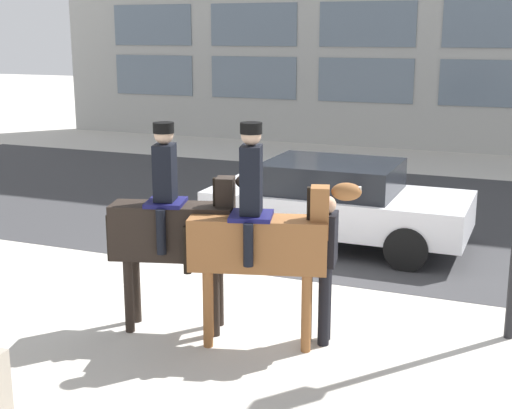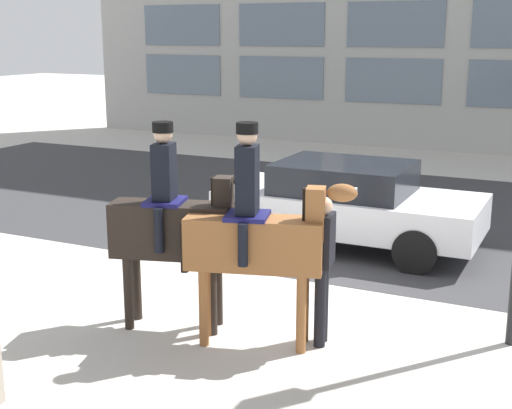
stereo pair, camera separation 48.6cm
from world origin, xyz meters
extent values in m
plane|color=beige|center=(0.00, 0.00, 0.00)|extent=(80.00, 80.00, 0.00)
cube|color=#38383A|center=(0.00, 4.75, 0.00)|extent=(25.09, 8.50, 0.01)
cube|color=slate|center=(-9.20, 12.83, 2.03)|extent=(2.94, 0.02, 1.33)
cube|color=slate|center=(-5.52, 12.83, 2.03)|extent=(2.94, 0.02, 1.33)
cube|color=slate|center=(-1.84, 12.83, 2.03)|extent=(2.94, 0.02, 1.33)
cube|color=slate|center=(1.84, 12.83, 2.03)|extent=(2.94, 0.02, 1.33)
cube|color=slate|center=(-9.20, 12.83, 3.69)|extent=(2.94, 0.02, 1.33)
cube|color=slate|center=(-5.52, 12.83, 3.69)|extent=(2.94, 0.02, 1.33)
cube|color=slate|center=(-1.84, 12.83, 3.69)|extent=(2.94, 0.02, 1.33)
cube|color=slate|center=(1.84, 12.83, 3.69)|extent=(2.94, 0.02, 1.33)
cube|color=black|center=(-0.52, -1.68, 1.21)|extent=(1.49, 0.82, 0.64)
cylinder|color=black|center=(-0.07, -1.39, 0.44)|extent=(0.11, 0.11, 0.89)
cylinder|color=black|center=(0.02, -1.68, 0.44)|extent=(0.11, 0.11, 0.89)
cylinder|color=black|center=(-1.05, -1.67, 0.44)|extent=(0.11, 0.11, 0.89)
cylinder|color=black|center=(-0.97, -1.97, 0.44)|extent=(0.11, 0.11, 0.89)
cube|color=black|center=(0.08, -1.50, 1.58)|extent=(0.26, 0.29, 0.56)
cube|color=black|center=(-0.03, -1.54, 1.60)|extent=(0.06, 0.09, 0.50)
ellipsoid|color=black|center=(0.34, -1.43, 1.81)|extent=(0.34, 0.27, 0.18)
cube|color=silver|center=(0.42, -1.40, 1.83)|extent=(0.12, 0.08, 0.07)
cylinder|color=black|center=(-1.24, -1.89, 1.10)|extent=(0.09, 0.09, 0.55)
cube|color=#14144C|center=(-0.59, -1.70, 1.55)|extent=(0.54, 0.58, 0.05)
cube|color=black|center=(-0.59, -1.70, 1.90)|extent=(0.30, 0.37, 0.65)
sphere|color=#D1A889|center=(-0.59, -1.70, 2.34)|extent=(0.22, 0.22, 0.22)
cylinder|color=black|center=(-0.59, -1.70, 2.41)|extent=(0.24, 0.24, 0.12)
cylinder|color=black|center=(-0.66, -1.44, 1.27)|extent=(0.11, 0.11, 0.51)
cylinder|color=black|center=(-0.51, -1.96, 1.27)|extent=(0.11, 0.11, 0.51)
cube|color=brown|center=(0.56, -1.69, 1.19)|extent=(1.59, 0.84, 0.59)
cylinder|color=brown|center=(1.05, -1.39, 0.45)|extent=(0.11, 0.11, 0.89)
cylinder|color=brown|center=(1.13, -1.69, 0.45)|extent=(0.11, 0.11, 0.89)
cylinder|color=brown|center=(-0.01, -1.69, 0.45)|extent=(0.11, 0.11, 0.89)
cylinder|color=brown|center=(0.08, -1.99, 0.45)|extent=(0.11, 0.11, 0.89)
cube|color=brown|center=(1.21, -1.51, 1.56)|extent=(0.26, 0.29, 0.57)
cube|color=black|center=(1.09, -1.54, 1.58)|extent=(0.06, 0.09, 0.51)
ellipsoid|color=brown|center=(1.48, -1.43, 1.80)|extent=(0.37, 0.28, 0.20)
cube|color=silver|center=(1.57, -1.41, 1.82)|extent=(0.13, 0.08, 0.08)
cylinder|color=black|center=(-0.21, -1.91, 1.08)|extent=(0.09, 0.09, 0.55)
cube|color=#14144C|center=(0.49, -1.71, 1.50)|extent=(0.57, 0.59, 0.05)
cube|color=black|center=(0.49, -1.71, 1.90)|extent=(0.30, 0.37, 0.75)
sphere|color=#D1A889|center=(0.49, -1.71, 2.39)|extent=(0.22, 0.22, 0.22)
cylinder|color=black|center=(0.49, -1.71, 2.46)|extent=(0.24, 0.24, 0.12)
cylinder|color=black|center=(0.41, -1.45, 1.25)|extent=(0.11, 0.11, 0.47)
cylinder|color=black|center=(0.56, -1.97, 1.25)|extent=(0.11, 0.11, 0.47)
cylinder|color=black|center=(1.26, -1.45, 0.47)|extent=(0.13, 0.13, 0.94)
cylinder|color=black|center=(1.23, -1.29, 0.47)|extent=(0.13, 0.13, 0.94)
cube|color=black|center=(1.25, -1.37, 1.23)|extent=(0.29, 0.43, 0.58)
sphere|color=#D1A889|center=(1.25, -1.37, 1.62)|extent=(0.20, 0.20, 0.20)
cube|color=black|center=(1.01, -1.60, 1.39)|extent=(0.56, 0.18, 0.09)
cone|color=orange|center=(0.67, -1.66, 1.39)|extent=(0.18, 0.07, 0.04)
cube|color=silver|center=(0.32, 2.40, 0.62)|extent=(4.22, 1.88, 0.58)
cube|color=black|center=(0.22, 2.40, 1.16)|extent=(2.11, 1.65, 0.49)
cylinder|color=black|center=(1.63, 1.53, 0.33)|extent=(0.66, 0.23, 0.66)
cylinder|color=black|center=(1.63, 3.26, 0.33)|extent=(0.66, 0.23, 0.66)
cylinder|color=black|center=(-0.99, 1.53, 0.33)|extent=(0.66, 0.23, 0.66)
cylinder|color=black|center=(-0.99, 3.26, 0.33)|extent=(0.66, 0.23, 0.66)
camera|label=1|loc=(3.40, -8.68, 3.46)|focal=50.00mm
camera|label=2|loc=(3.84, -8.48, 3.46)|focal=50.00mm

